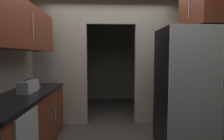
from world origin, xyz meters
The scene contains 8 objects.
kitchen_partition centered at (-0.02, 1.40, 1.43)m, with size 3.14×0.12×2.66m.
adjoining_room_shell centered at (0.00, 3.00, 1.33)m, with size 3.14×2.31×2.66m.
refrigerator centered at (1.14, 0.25, 0.93)m, with size 0.77×0.79×1.86m.
lower_cabinet_run centered at (-1.24, 0.06, 0.46)m, with size 0.66×2.19×0.91m.
upper_cabinet_counterside centered at (-1.24, 0.06, 1.84)m, with size 0.36×1.97×0.63m.
upper_cabinet_fridgeside centered at (1.39, 0.35, 2.26)m, with size 0.36×0.84×0.75m.
boombox centered at (-1.21, 0.21, 1.00)m, with size 0.18×0.40×0.20m.
book_stack centered at (-1.23, 0.54, 0.96)m, with size 0.15×0.18×0.09m.
Camera 1 is at (-0.10, -2.50, 1.44)m, focal length 29.53 mm.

